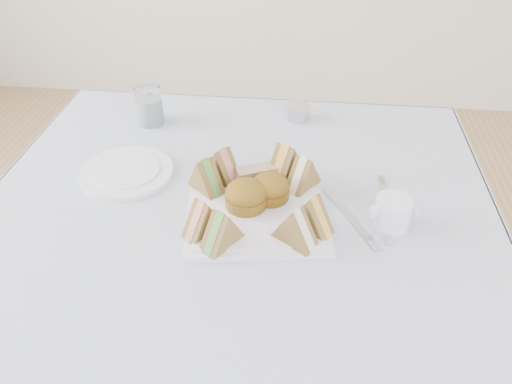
# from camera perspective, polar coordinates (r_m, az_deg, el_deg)

# --- Properties ---
(table) EXTENTS (0.90, 0.90, 0.74)m
(table) POSITION_cam_1_polar(r_m,az_deg,el_deg) (1.23, -2.09, -16.54)
(table) COLOR brown
(table) RESTS_ON floor
(tablecloth) EXTENTS (1.02, 1.02, 0.01)m
(tablecloth) POSITION_cam_1_polar(r_m,az_deg,el_deg) (0.96, -2.59, -3.16)
(tablecloth) COLOR #9DA9C7
(tablecloth) RESTS_ON table
(serving_plate) EXTENTS (0.30, 0.30, 0.01)m
(serving_plate) POSITION_cam_1_polar(r_m,az_deg,el_deg) (0.96, 0.00, -2.09)
(serving_plate) COLOR white
(serving_plate) RESTS_ON tablecloth
(sandwich_fl_a) EXTENTS (0.08, 0.09, 0.07)m
(sandwich_fl_a) POSITION_cam_1_polar(r_m,az_deg,el_deg) (0.89, -6.07, -2.77)
(sandwich_fl_a) COLOR olive
(sandwich_fl_a) RESTS_ON serving_plate
(sandwich_fl_b) EXTENTS (0.08, 0.09, 0.07)m
(sandwich_fl_b) POSITION_cam_1_polar(r_m,az_deg,el_deg) (0.86, -3.94, -4.11)
(sandwich_fl_b) COLOR olive
(sandwich_fl_b) RESTS_ON serving_plate
(sandwich_fr_a) EXTENTS (0.09, 0.08, 0.07)m
(sandwich_fr_a) POSITION_cam_1_polar(r_m,az_deg,el_deg) (0.90, 6.39, -2.36)
(sandwich_fr_a) COLOR olive
(sandwich_fr_a) RESTS_ON serving_plate
(sandwich_fr_b) EXTENTS (0.09, 0.08, 0.07)m
(sandwich_fr_b) POSITION_cam_1_polar(r_m,az_deg,el_deg) (0.87, 4.49, -3.82)
(sandwich_fr_b) COLOR olive
(sandwich_fr_b) RESTS_ON serving_plate
(sandwich_bl_a) EXTENTS (0.09, 0.08, 0.07)m
(sandwich_bl_a) POSITION_cam_1_polar(r_m,az_deg,el_deg) (0.99, -5.78, 2.01)
(sandwich_bl_a) COLOR olive
(sandwich_bl_a) RESTS_ON serving_plate
(sandwich_bl_b) EXTENTS (0.09, 0.08, 0.07)m
(sandwich_bl_b) POSITION_cam_1_polar(r_m,az_deg,el_deg) (1.01, -3.83, 3.17)
(sandwich_bl_b) COLOR olive
(sandwich_bl_b) RESTS_ON serving_plate
(sandwich_br_a) EXTENTS (0.08, 0.09, 0.07)m
(sandwich_br_a) POSITION_cam_1_polar(r_m,az_deg,el_deg) (1.00, 5.41, 2.28)
(sandwich_br_a) COLOR olive
(sandwich_br_a) RESTS_ON serving_plate
(sandwich_br_b) EXTENTS (0.08, 0.10, 0.08)m
(sandwich_br_b) POSITION_cam_1_polar(r_m,az_deg,el_deg) (1.02, 3.34, 3.50)
(sandwich_br_b) COLOR olive
(sandwich_br_b) RESTS_ON serving_plate
(scone_left) EXTENTS (0.09, 0.09, 0.05)m
(scone_left) POSITION_cam_1_polar(r_m,az_deg,el_deg) (0.95, -1.15, -0.39)
(scone_left) COLOR brown
(scone_left) RESTS_ON serving_plate
(scone_right) EXTENTS (0.11, 0.11, 0.05)m
(scone_right) POSITION_cam_1_polar(r_m,az_deg,el_deg) (0.97, 1.60, 0.45)
(scone_right) COLOR brown
(scone_right) RESTS_ON serving_plate
(pastry_slice) EXTENTS (0.09, 0.06, 0.04)m
(pastry_slice) POSITION_cam_1_polar(r_m,az_deg,el_deg) (1.01, 0.07, 1.90)
(pastry_slice) COLOR #BBB18C
(pastry_slice) RESTS_ON serving_plate
(side_plate) EXTENTS (0.21, 0.21, 0.01)m
(side_plate) POSITION_cam_1_polar(r_m,az_deg,el_deg) (1.10, -14.54, 2.22)
(side_plate) COLOR white
(side_plate) RESTS_ON tablecloth
(water_glass) EXTENTS (0.07, 0.07, 0.10)m
(water_glass) POSITION_cam_1_polar(r_m,az_deg,el_deg) (1.27, -12.11, 9.66)
(water_glass) COLOR white
(water_glass) RESTS_ON tablecloth
(tea_strainer) EXTENTS (0.07, 0.07, 0.03)m
(tea_strainer) POSITION_cam_1_polar(r_m,az_deg,el_deg) (1.27, 4.88, 8.97)
(tea_strainer) COLOR #B9B9B9
(tea_strainer) RESTS_ON tablecloth
(knife) EXTENTS (0.10, 0.17, 0.00)m
(knife) POSITION_cam_1_polar(r_m,az_deg,el_deg) (0.97, 10.82, -2.97)
(knife) COLOR #B9B9B9
(knife) RESTS_ON tablecloth
(fork) EXTENTS (0.01, 0.18, 0.00)m
(fork) POSITION_cam_1_polar(r_m,az_deg,el_deg) (0.99, 14.56, -2.34)
(fork) COLOR #B9B9B9
(fork) RESTS_ON tablecloth
(creamer_jug) EXTENTS (0.09, 0.09, 0.06)m
(creamer_jug) POSITION_cam_1_polar(r_m,az_deg,el_deg) (0.95, 15.34, -2.29)
(creamer_jug) COLOR white
(creamer_jug) RESTS_ON tablecloth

